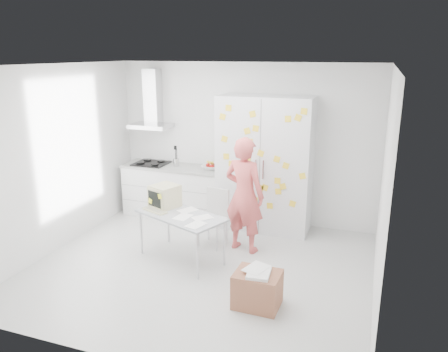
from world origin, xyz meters
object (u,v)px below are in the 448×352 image
(desk, at_px, (170,204))
(chair, at_px, (215,214))
(cardboard_box, at_px, (257,289))
(person, at_px, (244,195))

(desk, xyz_separation_m, chair, (0.48, 0.52, -0.27))
(cardboard_box, bearing_deg, person, 112.99)
(chair, relative_size, cardboard_box, 1.62)
(desk, relative_size, chair, 1.63)
(desk, height_order, cardboard_box, desk)
(chair, distance_m, cardboard_box, 1.82)
(desk, distance_m, chair, 0.76)
(chair, height_order, cardboard_box, chair)
(person, xyz_separation_m, chair, (-0.48, 0.05, -0.37))
(chair, xyz_separation_m, cardboard_box, (1.07, -1.44, -0.27))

